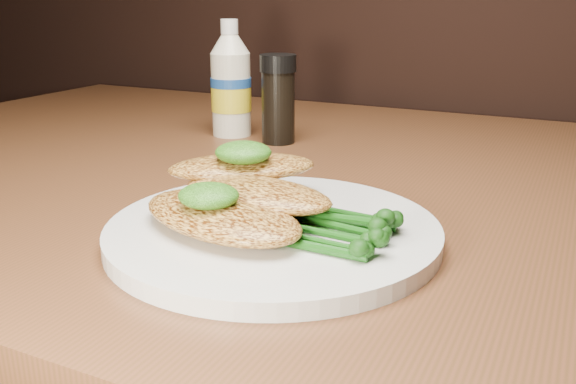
% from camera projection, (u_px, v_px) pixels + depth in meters
% --- Properties ---
extents(plate, '(0.26, 0.26, 0.01)m').
position_uv_depth(plate, '(273.00, 231.00, 0.49)').
color(plate, silver).
rests_on(plate, dining_table).
extents(chicken_front, '(0.16, 0.12, 0.02)m').
position_uv_depth(chicken_front, '(221.00, 216.00, 0.47)').
color(chicken_front, gold).
rests_on(chicken_front, plate).
extents(chicken_mid, '(0.14, 0.08, 0.02)m').
position_uv_depth(chicken_mid, '(257.00, 194.00, 0.49)').
color(chicken_mid, gold).
rests_on(chicken_mid, plate).
extents(chicken_back, '(0.14, 0.13, 0.02)m').
position_uv_depth(chicken_back, '(242.00, 167.00, 0.54)').
color(chicken_back, gold).
rests_on(chicken_back, plate).
extents(pesto_front, '(0.05, 0.04, 0.02)m').
position_uv_depth(pesto_front, '(209.00, 196.00, 0.46)').
color(pesto_front, black).
rests_on(pesto_front, chicken_front).
extents(pesto_back, '(0.06, 0.05, 0.02)m').
position_uv_depth(pesto_back, '(243.00, 152.00, 0.52)').
color(pesto_back, black).
rests_on(pesto_back, chicken_back).
extents(broccolini_bundle, '(0.15, 0.12, 0.02)m').
position_uv_depth(broccolini_bundle, '(328.00, 222.00, 0.46)').
color(broccolini_bundle, '#144910').
rests_on(broccolini_bundle, plate).
extents(mayo_bottle, '(0.07, 0.07, 0.15)m').
position_uv_depth(mayo_bottle, '(231.00, 78.00, 0.82)').
color(mayo_bottle, beige).
rests_on(mayo_bottle, dining_table).
extents(pepper_grinder, '(0.06, 0.06, 0.11)m').
position_uv_depth(pepper_grinder, '(278.00, 99.00, 0.78)').
color(pepper_grinder, black).
rests_on(pepper_grinder, dining_table).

